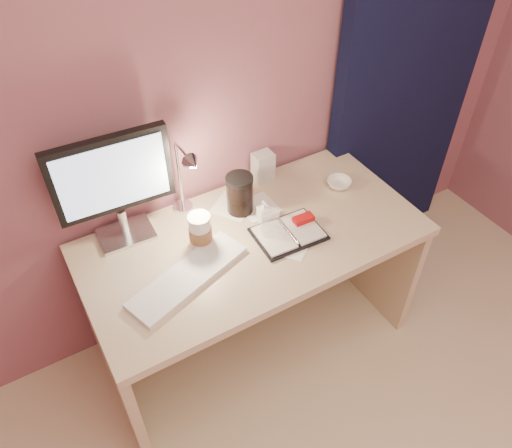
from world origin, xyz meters
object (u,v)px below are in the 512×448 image
clear_cup (270,224)px  desk (246,262)px  keyboard (188,276)px  dark_jar (240,196)px  monitor (113,181)px  bowl (339,183)px  planner (290,232)px  product_box (263,166)px  coffee_cup (200,231)px  desk_lamp (186,178)px  lotion_bottle (264,211)px

clear_cup → desk: bearing=120.5°
keyboard → dark_jar: bearing=15.2°
clear_cup → dark_jar: bearing=98.1°
monitor → desk: bearing=-21.0°
desk → dark_jar: (0.03, 0.10, 0.31)m
bowl → dark_jar: (-0.47, 0.08, 0.06)m
bowl → monitor: bearing=169.1°
monitor → planner: size_ratio=1.68×
monitor → dark_jar: 0.53m
planner → dark_jar: bearing=116.6°
bowl → product_box: (-0.27, 0.23, 0.05)m
clear_cup → coffee_cup: bearing=159.2°
desk → keyboard: bearing=-156.3°
desk → dark_jar: bearing=71.7°
keyboard → desk_lamp: 0.39m
lotion_bottle → keyboard: bearing=-162.1°
desk_lamp → planner: bearing=-43.9°
desk → coffee_cup: size_ratio=9.42×
desk → product_box: 0.44m
bowl → desk_lamp: 0.72m
dark_jar → desk_lamp: (-0.21, 0.05, 0.15)m
lotion_bottle → product_box: product_box is taller
planner → bowl: bearing=24.8°
desk → clear_cup: size_ratio=11.02×
desk → planner: 0.30m
clear_cup → bowl: bearing=14.8°
keyboard → dark_jar: size_ratio=3.14×
monitor → product_box: monitor is taller
desk → bowl: (0.50, 0.01, 0.24)m
lotion_bottle → dark_jar: dark_jar is taller
planner → lotion_bottle: lotion_bottle is taller
lotion_bottle → clear_cup: bearing=-104.9°
dark_jar → product_box: (0.20, 0.14, -0.01)m
keyboard → planner: 0.46m
coffee_cup → clear_cup: size_ratio=1.17×
desk → planner: size_ratio=4.91×
planner → dark_jar: (-0.10, 0.23, 0.07)m
keyboard → desk_lamp: desk_lamp is taller
desk → product_box: (0.23, 0.24, 0.29)m
clear_cup → bowl: clear_cup is taller
planner → bowl: (0.36, 0.15, 0.01)m
planner → coffee_cup: (-0.34, 0.13, 0.06)m
product_box → desk_lamp: bearing=-168.3°
lotion_bottle → product_box: (0.15, 0.25, 0.02)m
keyboard → desk_lamp: (0.15, 0.29, 0.22)m
desk → coffee_cup: 0.36m
product_box → dark_jar: bearing=-146.0°
desk → planner: planner is taller
product_box → planner: bearing=-106.0°
clear_cup → lotion_bottle: bearing=75.1°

